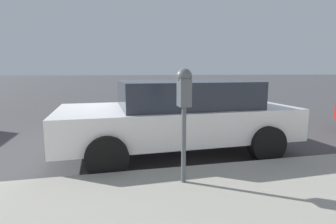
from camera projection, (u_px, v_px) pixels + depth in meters
name	position (u px, v px, depth m)	size (l,w,h in m)	color
ground_plane	(128.00, 141.00, 5.94)	(220.00, 220.00, 0.00)	#424244
parking_meter	(184.00, 97.00, 3.23)	(0.21, 0.19, 1.46)	#4C5156
car_white	(179.00, 114.00, 5.05)	(2.27, 4.40, 1.38)	silver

